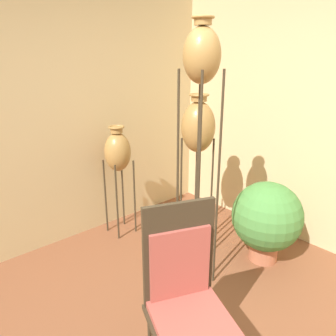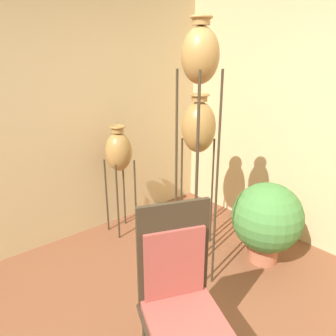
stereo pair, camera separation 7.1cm
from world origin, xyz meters
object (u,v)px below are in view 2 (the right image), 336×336
object	(u,v)px
vase_stand_medium	(199,129)
vase_stand_short	(119,153)
vase_stand_tall	(200,67)
potted_plant	(267,219)
chair	(180,295)

from	to	relation	value
vase_stand_medium	vase_stand_short	size ratio (longest dim) A/B	1.29
vase_stand_tall	potted_plant	size ratio (longest dim) A/B	2.71
vase_stand_short	potted_plant	xyz separation A→B (m)	(0.75, -1.40, -0.49)
vase_stand_tall	vase_stand_medium	xyz separation A→B (m)	(0.49, 0.47, -0.60)
vase_stand_medium	vase_stand_tall	bearing A→B (deg)	-136.15
vase_stand_medium	chair	world-z (taller)	vase_stand_medium
vase_stand_tall	potted_plant	world-z (taller)	vase_stand_tall
vase_stand_short	vase_stand_tall	bearing A→B (deg)	-90.16
vase_stand_short	potted_plant	distance (m)	1.66
vase_stand_tall	chair	size ratio (longest dim) A/B	1.89
potted_plant	vase_stand_short	bearing A→B (deg)	118.07
vase_stand_medium	chair	size ratio (longest dim) A/B	1.37
vase_stand_tall	potted_plant	distance (m)	1.61
vase_stand_tall	vase_stand_medium	size ratio (longest dim) A/B	1.38
chair	potted_plant	bearing A→B (deg)	37.45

